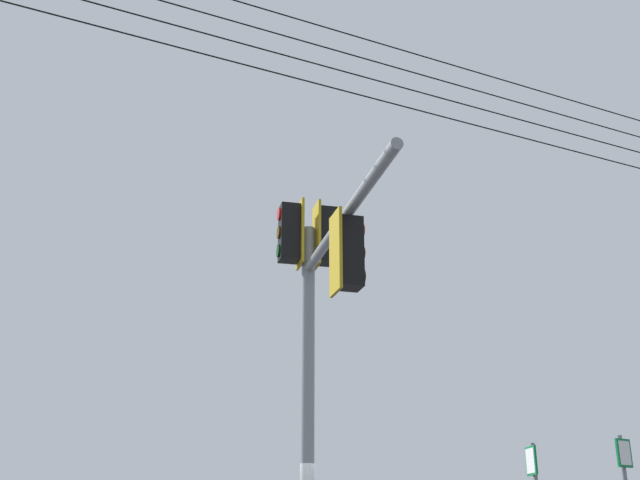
{
  "coord_description": "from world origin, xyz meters",
  "views": [
    {
      "loc": [
        8.99,
        -5.88,
        1.53
      ],
      "look_at": [
        0.08,
        0.07,
        5.54
      ],
      "focal_mm": 44.83,
      "sensor_mm": 36.0,
      "label": 1
    }
  ],
  "objects": [
    {
      "name": "overhead_wire_span",
      "position": [
        -0.8,
        -0.95,
        9.19
      ],
      "size": [
        3.58,
        28.38,
        1.32
      ],
      "color": "black"
    },
    {
      "name": "signal_mast_assembly",
      "position": [
        -0.03,
        0.11,
        4.55
      ],
      "size": [
        4.27,
        2.01,
        6.42
      ],
      "color": "gray",
      "rests_on": "ground"
    }
  ]
}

